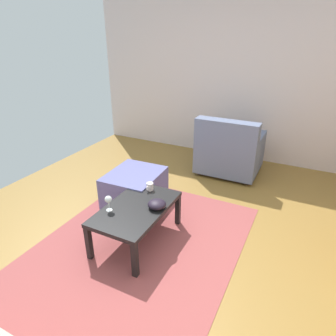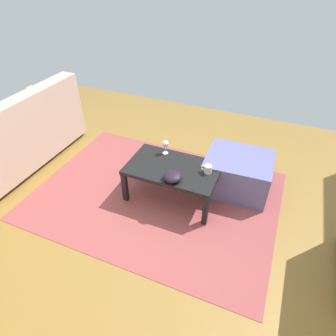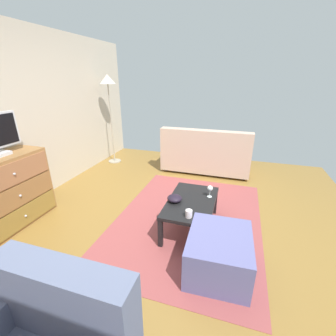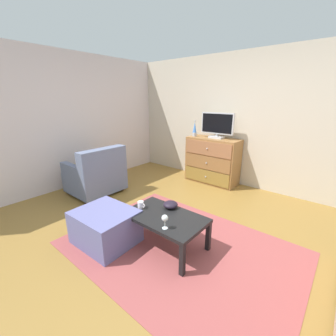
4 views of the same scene
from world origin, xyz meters
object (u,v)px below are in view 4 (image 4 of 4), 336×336
Objects in this scene: tv at (217,125)px; bowl_decorative at (170,205)px; dresser at (212,160)px; lava_lamp at (195,129)px; coffee_table at (165,219)px; wine_glass at (165,219)px; armchair at (97,175)px; mug at (141,205)px; ottoman at (106,227)px.

bowl_decorative is (0.51, -2.08, -0.76)m from tv.
dresser is 3.23× the size of lava_lamp.
dresser reaches higher than bowl_decorative.
dresser is at bearing 105.55° from coffee_table.
armchair is (-2.15, 0.58, -0.16)m from wine_glass.
coffee_table is (0.58, -2.28, -0.85)m from tv.
dresser is 5.88× the size of bowl_decorative.
mug is 1.68m from armchair.
ottoman reaches higher than coffee_table.
dresser is 1.55× the size of tv.
coffee_table is at bearing -10.87° from armchair.
mug is at bearing -72.59° from lava_lamp.
wine_glass is at bearing -49.41° from coffee_table.
ottoman is (-0.77, -0.21, -0.31)m from wine_glass.
armchair reaches higher than coffee_table.
ottoman is (-0.53, -0.60, -0.23)m from bowl_decorative.
coffee_table is at bearing 34.18° from ottoman.
wine_glass is 1.38× the size of mug.
tv is 4.36× the size of wine_glass.
dresser is at bearing 108.01° from wine_glass.
tv reaches higher than bowl_decorative.
coffee_table is 1.35× the size of ottoman.
lava_lamp is (-0.48, -0.07, -0.12)m from tv.
armchair is (-1.40, -1.90, -0.85)m from tv.
lava_lamp is at bearing -171.98° from tv.
mug is 0.50m from ottoman.
tv is at bearing 27.85° from dresser.
dresser is at bearing 96.82° from mug.
wine_glass is at bearing -73.11° from tv.
armchair is at bearing -126.36° from tv.
mug reaches higher than bowl_decorative.
tv is 0.72× the size of coffee_table.
coffee_table is at bearing -75.67° from tv.
lava_lamp reaches higher than wine_glass.
mug reaches higher than ottoman.
wine_glass is 0.18× the size of armchair.
lava_lamp is 2.33m from bowl_decorative.
wine_glass is (0.75, -2.48, -0.68)m from tv.
bowl_decorative is 0.26× the size of ottoman.
coffee_table is at bearing 130.59° from wine_glass.
bowl_decorative is at bearing 121.82° from wine_glass.
bowl_decorative is at bearing 40.82° from mug.
lava_lamp is at bearing 117.04° from wine_glass.
bowl_decorative is 0.21× the size of armchair.
coffee_table is 0.31m from wine_glass.
wine_glass is 0.86m from ottoman.
tv is at bearing 89.55° from ottoman.
mug is at bearing -83.18° from dresser.
bowl_decorative reaches higher than coffee_table.
wine_glass is 2.23m from armchair.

